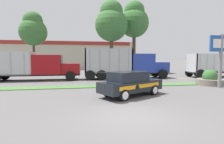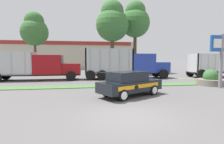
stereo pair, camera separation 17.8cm
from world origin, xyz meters
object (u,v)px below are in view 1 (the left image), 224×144
object	(u,v)px
store_sign_post	(221,51)
stone_planter	(210,80)
rally_car	(130,83)
dump_truck_lead	(36,67)
dump_truck_trail	(133,65)

from	to	relation	value
store_sign_post	stone_planter	xyz separation A→B (m)	(0.35, 1.59, -2.60)
rally_car	store_sign_post	world-z (taller)	store_sign_post
store_sign_post	stone_planter	distance (m)	3.07
dump_truck_lead	dump_truck_trail	xyz separation A→B (m)	(11.58, 0.07, 0.15)
dump_truck_trail	rally_car	xyz separation A→B (m)	(-3.23, -10.16, -0.84)
dump_truck_trail	rally_car	distance (m)	10.69
stone_planter	rally_car	bearing A→B (deg)	-158.33
dump_truck_trail	store_sign_post	world-z (taller)	store_sign_post
dump_truck_lead	rally_car	size ratio (longest dim) A/B	2.51
dump_truck_trail	store_sign_post	bearing A→B (deg)	-57.83
dump_truck_lead	dump_truck_trail	distance (m)	11.58
store_sign_post	dump_truck_trail	bearing A→B (deg)	122.17
dump_truck_lead	rally_car	distance (m)	13.12
dump_truck_trail	dump_truck_lead	bearing A→B (deg)	-179.66
dump_truck_trail	stone_planter	xyz separation A→B (m)	(5.54, -6.68, -1.18)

